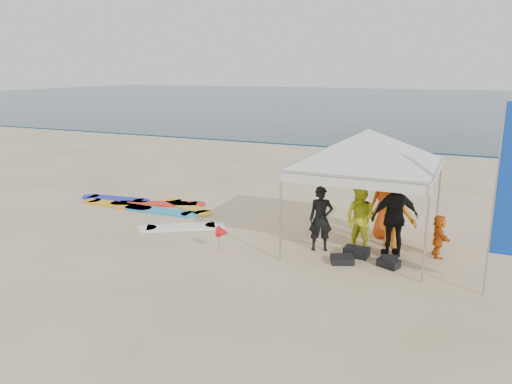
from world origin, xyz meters
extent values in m
plane|color=beige|center=(0.00, 0.00, 0.00)|extent=(120.00, 120.00, 0.00)
cube|color=#0C2633|center=(0.00, 60.00, 0.04)|extent=(160.00, 84.00, 0.08)
cube|color=silver|center=(0.00, 18.20, 0.00)|extent=(160.00, 1.20, 0.01)
imported|color=black|center=(1.82, 2.31, 0.79)|extent=(0.68, 0.57, 1.57)
imported|color=#CDDB1E|center=(2.73, 2.49, 0.82)|extent=(0.96, 0.85, 1.65)
imported|color=orange|center=(3.36, 3.26, 0.92)|extent=(1.33, 0.97, 1.84)
imported|color=black|center=(3.50, 2.62, 0.94)|extent=(1.19, 0.96, 1.89)
imported|color=#E95714|center=(3.09, 3.88, 0.88)|extent=(1.02, 0.89, 1.76)
imported|color=orange|center=(4.47, 2.98, 0.51)|extent=(0.57, 0.99, 1.02)
cylinder|color=#A5A5A8|center=(1.17, 4.43, 1.05)|extent=(0.05, 0.05, 2.09)
cylinder|color=#A5A5A8|center=(4.31, 4.43, 1.05)|extent=(0.05, 0.05, 2.09)
cylinder|color=#A5A5A8|center=(1.17, 1.30, 1.05)|extent=(0.05, 0.05, 2.09)
cylinder|color=#A5A5A8|center=(4.31, 1.30, 1.05)|extent=(0.05, 0.05, 2.09)
cube|color=white|center=(2.74, 1.30, 1.97)|extent=(3.24, 0.02, 0.24)
cube|color=white|center=(2.74, 4.43, 1.97)|extent=(3.24, 0.02, 0.24)
cube|color=white|center=(1.17, 2.87, 1.97)|extent=(0.02, 3.24, 0.24)
cube|color=white|center=(4.31, 2.87, 1.97)|extent=(0.02, 3.24, 0.24)
pyramid|color=white|center=(2.74, 2.87, 2.93)|extent=(4.44, 4.44, 0.84)
cylinder|color=#A5A5A8|center=(5.46, 1.20, 1.92)|extent=(0.04, 0.04, 3.84)
cylinder|color=#A5A5A8|center=(-0.37, 1.22, 0.30)|extent=(0.02, 0.02, 0.60)
cone|color=red|center=(-0.25, 1.22, 0.50)|extent=(0.28, 0.28, 0.28)
cube|color=black|center=(2.73, 2.23, 0.11)|extent=(0.59, 0.41, 0.22)
cube|color=black|center=(3.53, 1.88, 0.09)|extent=(0.54, 0.45, 0.18)
cube|color=black|center=(2.53, 1.70, 0.08)|extent=(0.62, 0.56, 0.16)
cube|color=black|center=(3.53, 2.02, 0.10)|extent=(0.41, 0.33, 0.20)
cube|color=#1728C8|center=(-5.81, 4.08, 0.04)|extent=(2.01, 0.75, 0.07)
cube|color=white|center=(-2.17, 2.37, 0.04)|extent=(1.87, 1.43, 0.07)
cube|color=#2996DA|center=(-3.59, 3.48, 0.04)|extent=(2.03, 0.59, 0.07)
cube|color=#F1A619|center=(-5.29, 3.50, 0.04)|extent=(2.11, 0.62, 0.07)
cube|color=gold|center=(-3.08, 4.20, 0.04)|extent=(1.87, 1.31, 0.07)
cube|color=red|center=(-4.16, 4.12, 0.04)|extent=(2.55, 1.46, 0.07)
camera|label=1|loc=(5.03, -8.78, 4.30)|focal=35.00mm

